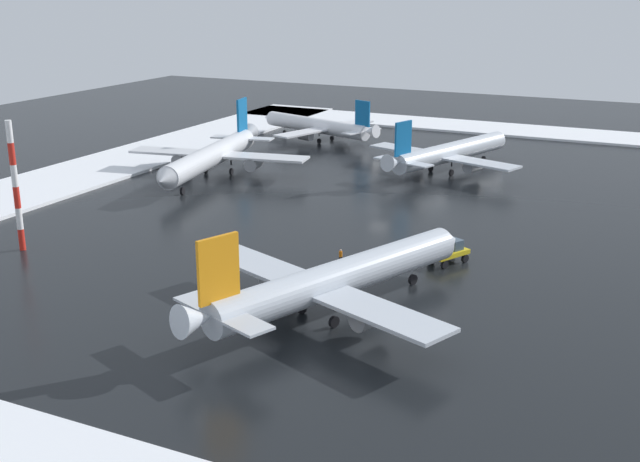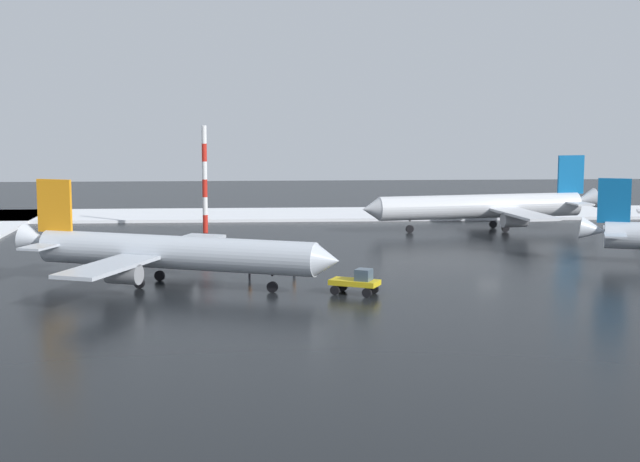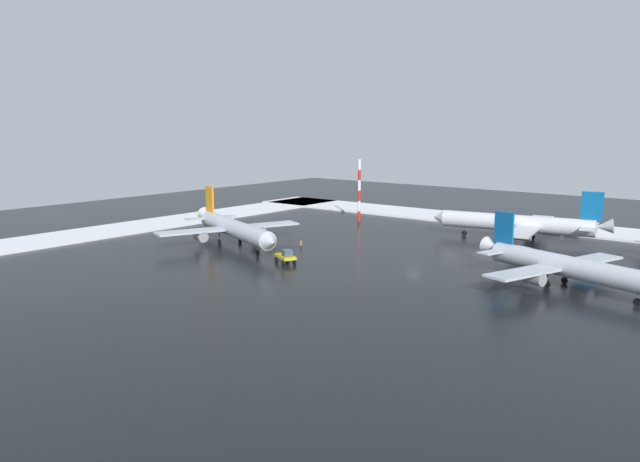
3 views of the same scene
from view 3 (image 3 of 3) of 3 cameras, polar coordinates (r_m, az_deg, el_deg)
ground_plane at (r=107.24m, az=8.57°, el=-2.80°), size 240.00×240.00×0.00m
snow_bank_far at (r=151.89m, az=18.09°, el=0.60°), size 152.00×16.00×0.46m
snow_bank_right at (r=151.54m, az=-13.90°, el=0.78°), size 14.00×116.00×0.46m
airplane_distant_tail at (r=120.63m, az=-7.92°, el=0.26°), size 33.31×28.19×10.31m
airplane_parked_starboard at (r=95.10m, az=21.79°, el=-3.06°), size 31.46×26.53×9.60m
airplane_far_rear at (r=131.10m, az=17.83°, el=0.66°), size 35.27×29.45×10.51m
pushback_tug at (r=104.60m, az=-3.13°, el=-2.31°), size 5.10×4.01×2.50m
ground_crew_by_nose_gear at (r=116.06m, az=-1.75°, el=-1.25°), size 0.36×0.36×1.71m
ground_crew_near_tug at (r=117.36m, az=-4.23°, el=-1.15°), size 0.36×0.36×1.71m
antenna_mast at (r=149.22m, az=3.61°, el=3.71°), size 0.70×0.70×14.90m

